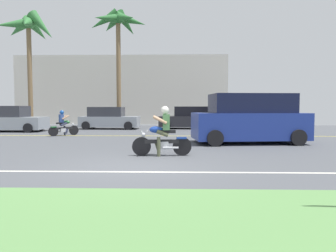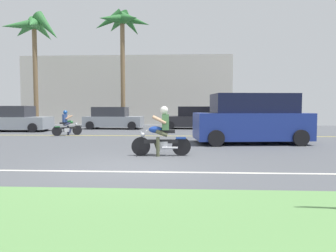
{
  "view_description": "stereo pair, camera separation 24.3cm",
  "coord_description": "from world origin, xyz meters",
  "px_view_note": "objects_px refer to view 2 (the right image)",
  "views": [
    {
      "loc": [
        1.08,
        -7.51,
        1.51
      ],
      "look_at": [
        0.79,
        2.76,
        0.87
      ],
      "focal_mm": 32.43,
      "sensor_mm": 36.0,
      "label": 1
    },
    {
      "loc": [
        1.33,
        -7.5,
        1.51
      ],
      "look_at": [
        0.79,
        2.76,
        0.87
      ],
      "focal_mm": 32.43,
      "sensor_mm": 36.0,
      "label": 2
    }
  ],
  "objects_px": {
    "parked_car_0": "(14,119)",
    "parked_car_1": "(113,119)",
    "palm_tree_0": "(122,26)",
    "palm_tree_1": "(34,31)",
    "motorcyclist_distant": "(67,125)",
    "parked_car_2": "(193,118)",
    "motorcyclist": "(162,135)",
    "suv_nearby": "(251,119)"
  },
  "relations": [
    {
      "from": "palm_tree_1",
      "to": "palm_tree_0",
      "type": "bearing_deg",
      "value": -6.75
    },
    {
      "from": "motorcyclist",
      "to": "suv_nearby",
      "type": "distance_m",
      "value": 4.95
    },
    {
      "from": "suv_nearby",
      "to": "motorcyclist_distant",
      "type": "bearing_deg",
      "value": 161.17
    },
    {
      "from": "motorcyclist",
      "to": "parked_car_1",
      "type": "relative_size",
      "value": 0.45
    },
    {
      "from": "parked_car_0",
      "to": "parked_car_2",
      "type": "xyz_separation_m",
      "value": [
        11.37,
        2.87,
        -0.01
      ]
    },
    {
      "from": "parked_car_2",
      "to": "parked_car_0",
      "type": "bearing_deg",
      "value": -165.85
    },
    {
      "from": "parked_car_2",
      "to": "palm_tree_1",
      "type": "relative_size",
      "value": 0.46
    },
    {
      "from": "palm_tree_0",
      "to": "motorcyclist_distant",
      "type": "xyz_separation_m",
      "value": [
        -1.68,
        -6.72,
        -6.96
      ]
    },
    {
      "from": "parked_car_1",
      "to": "palm_tree_1",
      "type": "xyz_separation_m",
      "value": [
        -6.78,
        2.53,
        6.72
      ]
    },
    {
      "from": "parked_car_0",
      "to": "parked_car_1",
      "type": "bearing_deg",
      "value": 22.52
    },
    {
      "from": "suv_nearby",
      "to": "parked_car_2",
      "type": "xyz_separation_m",
      "value": [
        -2.19,
        8.61,
        -0.27
      ]
    },
    {
      "from": "parked_car_1",
      "to": "motorcyclist_distant",
      "type": "bearing_deg",
      "value": -104.64
    },
    {
      "from": "parked_car_1",
      "to": "palm_tree_1",
      "type": "height_order",
      "value": "palm_tree_1"
    },
    {
      "from": "parked_car_0",
      "to": "suv_nearby",
      "type": "bearing_deg",
      "value": -22.96
    },
    {
      "from": "motorcyclist_distant",
      "to": "suv_nearby",
      "type": "bearing_deg",
      "value": -18.83
    },
    {
      "from": "palm_tree_0",
      "to": "parked_car_2",
      "type": "bearing_deg",
      "value": -13.01
    },
    {
      "from": "motorcyclist",
      "to": "parked_car_2",
      "type": "xyz_separation_m",
      "value": [
        1.33,
        12.08,
        0.08
      ]
    },
    {
      "from": "parked_car_0",
      "to": "palm_tree_1",
      "type": "bearing_deg",
      "value": 101.58
    },
    {
      "from": "parked_car_2",
      "to": "palm_tree_1",
      "type": "height_order",
      "value": "palm_tree_1"
    },
    {
      "from": "parked_car_1",
      "to": "palm_tree_0",
      "type": "distance_m",
      "value": 7.03
    },
    {
      "from": "parked_car_2",
      "to": "palm_tree_0",
      "type": "distance_m",
      "value": 8.66
    },
    {
      "from": "motorcyclist",
      "to": "motorcyclist_distant",
      "type": "xyz_separation_m",
      "value": [
        -5.59,
        6.57,
        -0.08
      ]
    },
    {
      "from": "suv_nearby",
      "to": "palm_tree_1",
      "type": "distance_m",
      "value": 19.17
    },
    {
      "from": "motorcyclist",
      "to": "parked_car_1",
      "type": "bearing_deg",
      "value": 110.2
    },
    {
      "from": "palm_tree_0",
      "to": "motorcyclist_distant",
      "type": "bearing_deg",
      "value": -104.07
    },
    {
      "from": "parked_car_1",
      "to": "palm_tree_1",
      "type": "distance_m",
      "value": 9.87
    },
    {
      "from": "suv_nearby",
      "to": "palm_tree_1",
      "type": "xyz_separation_m",
      "value": [
        -14.57,
        10.67,
        6.43
      ]
    },
    {
      "from": "parked_car_1",
      "to": "parked_car_0",
      "type": "bearing_deg",
      "value": -157.48
    },
    {
      "from": "parked_car_2",
      "to": "palm_tree_1",
      "type": "distance_m",
      "value": 14.23
    },
    {
      "from": "parked_car_0",
      "to": "palm_tree_1",
      "type": "distance_m",
      "value": 8.36
    },
    {
      "from": "motorcyclist",
      "to": "parked_car_0",
      "type": "distance_m",
      "value": 13.63
    },
    {
      "from": "motorcyclist",
      "to": "palm_tree_1",
      "type": "height_order",
      "value": "palm_tree_1"
    },
    {
      "from": "palm_tree_0",
      "to": "motorcyclist_distant",
      "type": "relative_size",
      "value": 6.5
    },
    {
      "from": "parked_car_1",
      "to": "suv_nearby",
      "type": "bearing_deg",
      "value": -46.27
    },
    {
      "from": "motorcyclist_distant",
      "to": "palm_tree_0",
      "type": "bearing_deg",
      "value": 75.93
    },
    {
      "from": "parked_car_0",
      "to": "palm_tree_0",
      "type": "bearing_deg",
      "value": 33.57
    },
    {
      "from": "parked_car_1",
      "to": "parked_car_2",
      "type": "bearing_deg",
      "value": 4.83
    },
    {
      "from": "motorcyclist",
      "to": "parked_car_0",
      "type": "bearing_deg",
      "value": 137.48
    },
    {
      "from": "palm_tree_1",
      "to": "parked_car_0",
      "type": "bearing_deg",
      "value": -78.42
    },
    {
      "from": "parked_car_0",
      "to": "parked_car_1",
      "type": "relative_size",
      "value": 1.07
    },
    {
      "from": "motorcyclist",
      "to": "parked_car_1",
      "type": "height_order",
      "value": "motorcyclist"
    },
    {
      "from": "motorcyclist_distant",
      "to": "parked_car_2",
      "type": "bearing_deg",
      "value": 38.55
    }
  ]
}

